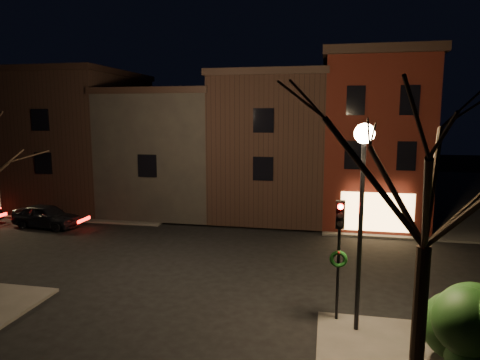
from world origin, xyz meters
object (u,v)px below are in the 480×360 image
street_lamp_near (363,171)px  parked_car_a (46,216)px  bare_tree_right (431,145)px  traffic_signal (339,242)px

street_lamp_near → parked_car_a: size_ratio=1.53×
bare_tree_right → parked_car_a: (-19.10, 11.99, -5.42)m
traffic_signal → parked_car_a: traffic_signal is taller
parked_car_a → street_lamp_near: bearing=-111.6°
traffic_signal → parked_car_a: 19.53m
street_lamp_near → bare_tree_right: (1.30, -2.50, 0.97)m
bare_tree_right → traffic_signal: bearing=122.4°
street_lamp_near → bare_tree_right: bare_tree_right is taller
bare_tree_right → parked_car_a: bare_tree_right is taller
bare_tree_right → street_lamp_near: bearing=117.5°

